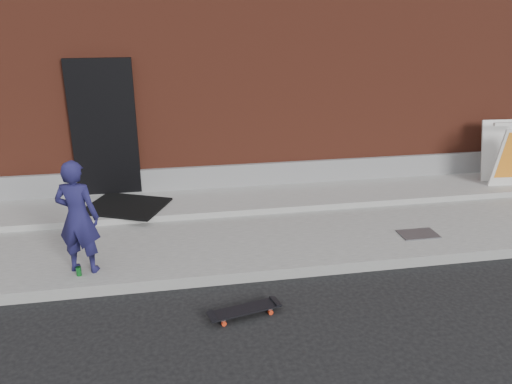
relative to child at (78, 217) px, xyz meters
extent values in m
plane|color=black|center=(2.71, -0.43, -0.87)|extent=(80.00, 80.00, 0.00)
cube|color=slate|center=(2.71, 1.07, -0.79)|extent=(20.00, 3.00, 0.15)
cube|color=gray|center=(2.71, 1.97, -0.67)|extent=(20.00, 1.20, 0.10)
cube|color=maroon|center=(2.71, 6.57, 1.63)|extent=(20.00, 8.00, 5.00)
cube|color=gray|center=(2.71, 2.54, -0.42)|extent=(20.00, 0.10, 0.40)
cube|color=black|center=(0.11, 2.53, 0.53)|extent=(1.05, 0.12, 2.25)
imported|color=#1B1948|center=(0.00, 0.00, 0.00)|extent=(0.60, 0.48, 1.44)
cylinder|color=red|center=(2.11, -0.99, -0.84)|extent=(0.06, 0.04, 0.06)
cylinder|color=red|center=(2.15, -1.16, -0.84)|extent=(0.06, 0.04, 0.06)
cylinder|color=red|center=(1.57, -1.11, -0.84)|extent=(0.06, 0.04, 0.06)
cylinder|color=red|center=(1.61, -1.28, -0.84)|extent=(0.06, 0.04, 0.06)
cube|color=silver|center=(2.13, -1.07, -0.80)|extent=(0.09, 0.18, 0.02)
cube|color=silver|center=(1.59, -1.19, -0.80)|extent=(0.09, 0.18, 0.02)
cube|color=black|center=(1.86, -1.13, -0.79)|extent=(0.83, 0.38, 0.02)
cube|color=silver|center=(7.13, 2.08, -0.07)|extent=(0.70, 0.36, 1.10)
cube|color=silver|center=(7.11, 1.83, 0.48)|extent=(0.68, 0.11, 0.06)
cylinder|color=#1B8B30|center=(-0.04, -0.13, -0.66)|extent=(0.07, 0.07, 0.12)
cube|color=black|center=(0.41, 1.85, -0.60)|extent=(1.48, 1.36, 0.03)
cube|color=#5C5C61|center=(4.64, 0.23, -0.71)|extent=(0.55, 0.35, 0.02)
camera|label=1|loc=(1.13, -5.86, 2.35)|focal=35.00mm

